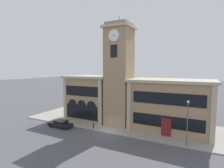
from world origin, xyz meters
TOP-DOWN VIEW (x-y plane):
  - ground_plane at (0.00, 0.00)m, footprint 300.00×300.00m
  - sidewalk_kerb at (0.00, 5.96)m, footprint 39.85×11.92m
  - clock_tower at (-0.00, 5.11)m, footprint 5.19×5.19m
  - town_hall_left_wing at (-7.17, 6.36)m, footprint 9.95×7.75m
  - town_hall_right_wing at (9.24, 6.36)m, footprint 14.08×7.75m
  - parked_car_near at (-8.93, -1.27)m, footprint 4.58×1.87m
  - street_lamp at (12.41, 0.46)m, footprint 0.36×0.36m
  - bollard at (-2.89, 0.48)m, footprint 0.18×0.18m

SIDE VIEW (x-z plane):
  - ground_plane at x=0.00m, z-range 0.00..0.00m
  - sidewalk_kerb at x=0.00m, z-range 0.00..0.15m
  - bollard at x=-2.89m, z-range 0.14..1.20m
  - parked_car_near at x=-8.93m, z-range 0.03..1.33m
  - street_lamp at x=12.41m, z-range 1.08..7.43m
  - town_hall_right_wing at x=9.24m, z-range 0.03..8.98m
  - town_hall_left_wing at x=-7.17m, z-range 0.03..9.29m
  - clock_tower at x=0.00m, z-range -0.56..19.78m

